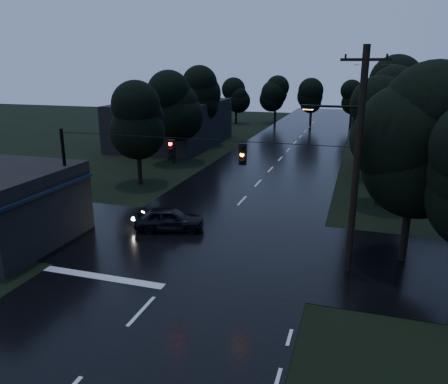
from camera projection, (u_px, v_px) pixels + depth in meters
The scene contains 16 objects.
main_road at pixel (270, 170), 39.83m from camera, with size 12.00×120.00×0.02m, color black.
cross_street at pixel (203, 244), 23.33m from camera, with size 60.00×9.00×0.02m, color black.
building_far_right at pixel (435, 147), 38.87m from camera, with size 10.00×14.00×4.40m, color black.
building_far_left at pixel (173, 123), 52.30m from camera, with size 10.00×16.00×5.00m, color black.
utility_pole_main at pixel (355, 160), 18.82m from camera, with size 3.50×0.30×10.00m.
utility_pole_far at pixel (370, 135), 34.53m from camera, with size 2.00×0.30×7.50m.
anchor_pole_left at pixel (67, 183), 23.72m from camera, with size 0.18×0.18×6.00m, color black.
span_signals at pixel (205, 151), 20.78m from camera, with size 15.00×0.37×1.12m.
tree_corner_near at pixel (417, 139), 19.71m from camera, with size 4.48×4.48×9.44m.
tree_left_a at pixel (137, 118), 33.61m from camera, with size 3.92×3.92×8.26m.
tree_left_b at pixel (172, 105), 41.00m from camera, with size 4.20×4.20×8.85m.
tree_left_c at pixel (202, 94), 50.23m from camera, with size 4.48×4.48×9.44m.
tree_right_a at pixel (385, 122), 28.35m from camera, with size 4.20×4.20×8.85m.
tree_right_b at pixel (389, 106), 35.40m from camera, with size 4.48×4.48×9.44m.
tree_right_c at pixel (391, 94), 44.29m from camera, with size 4.76×4.76×10.03m.
car at pixel (169, 219), 25.10m from camera, with size 1.60×3.98×1.36m, color black.
Camera 1 is at (7.51, -8.31, 9.19)m, focal length 35.00 mm.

